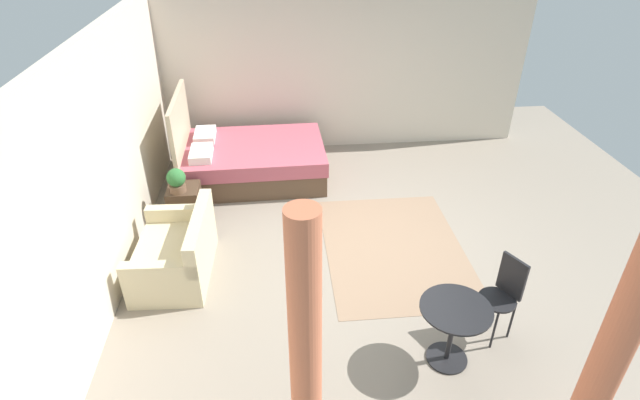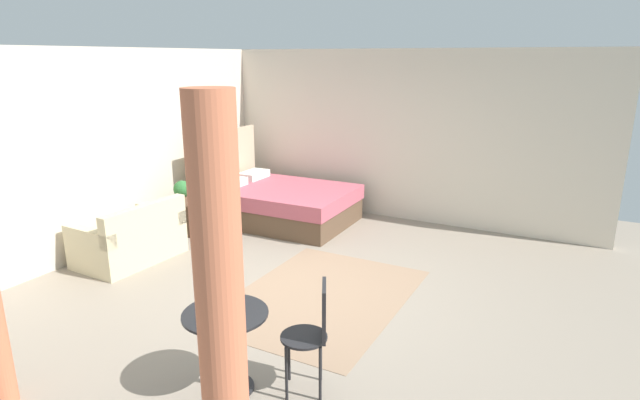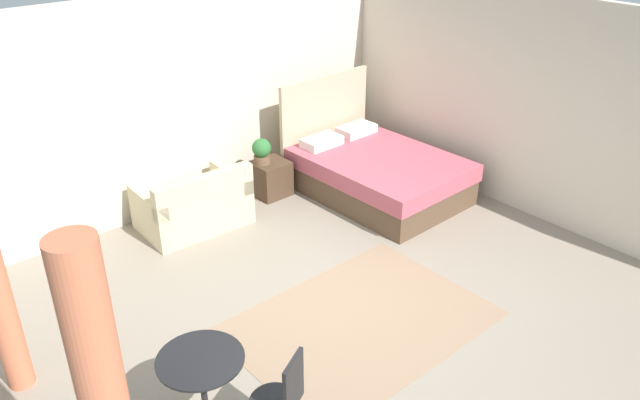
{
  "view_description": "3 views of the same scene",
  "coord_description": "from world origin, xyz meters",
  "px_view_note": "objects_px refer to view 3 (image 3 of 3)",
  "views": [
    {
      "loc": [
        -5.12,
        1.22,
        3.9
      ],
      "look_at": [
        0.22,
        0.71,
        0.6
      ],
      "focal_mm": 27.65,
      "sensor_mm": 36.0,
      "label": 1
    },
    {
      "loc": [
        -4.76,
        -2.68,
        2.6
      ],
      "look_at": [
        0.78,
        0.26,
        0.84
      ],
      "focal_mm": 28.86,
      "sensor_mm": 36.0,
      "label": 2
    },
    {
      "loc": [
        -3.62,
        -3.67,
        3.92
      ],
      "look_at": [
        0.29,
        0.84,
        0.8
      ],
      "focal_mm": 35.3,
      "sensor_mm": 36.0,
      "label": 3
    }
  ],
  "objects_px": {
    "nightstand": "(271,178)",
    "balcony_table": "(202,379)",
    "bed": "(375,171)",
    "potted_plant": "(262,151)",
    "cafe_chair_near_window": "(284,396)",
    "couch": "(194,206)"
  },
  "relations": [
    {
      "from": "balcony_table",
      "to": "potted_plant",
      "type": "bearing_deg",
      "value": 47.17
    },
    {
      "from": "nightstand",
      "to": "cafe_chair_near_window",
      "type": "bearing_deg",
      "value": -125.56
    },
    {
      "from": "bed",
      "to": "nightstand",
      "type": "relative_size",
      "value": 4.63
    },
    {
      "from": "potted_plant",
      "to": "nightstand",
      "type": "bearing_deg",
      "value": -22.69
    },
    {
      "from": "nightstand",
      "to": "balcony_table",
      "type": "distance_m",
      "value": 4.05
    },
    {
      "from": "nightstand",
      "to": "cafe_chair_near_window",
      "type": "distance_m",
      "value": 4.32
    },
    {
      "from": "bed",
      "to": "potted_plant",
      "type": "xyz_separation_m",
      "value": [
        -1.2,
        0.92,
        0.34
      ]
    },
    {
      "from": "potted_plant",
      "to": "cafe_chair_near_window",
      "type": "height_order",
      "value": "cafe_chair_near_window"
    },
    {
      "from": "bed",
      "to": "potted_plant",
      "type": "distance_m",
      "value": 1.55
    },
    {
      "from": "nightstand",
      "to": "cafe_chair_near_window",
      "type": "xyz_separation_m",
      "value": [
        -2.51,
        -3.51,
        0.32
      ]
    },
    {
      "from": "potted_plant",
      "to": "balcony_table",
      "type": "height_order",
      "value": "potted_plant"
    },
    {
      "from": "balcony_table",
      "to": "cafe_chair_near_window",
      "type": "bearing_deg",
      "value": -62.9
    },
    {
      "from": "potted_plant",
      "to": "couch",
      "type": "bearing_deg",
      "value": -173.91
    },
    {
      "from": "couch",
      "to": "bed",
      "type": "bearing_deg",
      "value": -19.04
    },
    {
      "from": "bed",
      "to": "balcony_table",
      "type": "distance_m",
      "value": 4.41
    },
    {
      "from": "nightstand",
      "to": "balcony_table",
      "type": "height_order",
      "value": "balcony_table"
    },
    {
      "from": "bed",
      "to": "balcony_table",
      "type": "height_order",
      "value": "bed"
    },
    {
      "from": "bed",
      "to": "nightstand",
      "type": "distance_m",
      "value": 1.41
    },
    {
      "from": "cafe_chair_near_window",
      "to": "balcony_table",
      "type": "bearing_deg",
      "value": 117.1
    },
    {
      "from": "cafe_chair_near_window",
      "to": "nightstand",
      "type": "bearing_deg",
      "value": 54.44
    },
    {
      "from": "nightstand",
      "to": "couch",
      "type": "bearing_deg",
      "value": -176.34
    },
    {
      "from": "bed",
      "to": "balcony_table",
      "type": "relative_size",
      "value": 3.28
    }
  ]
}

